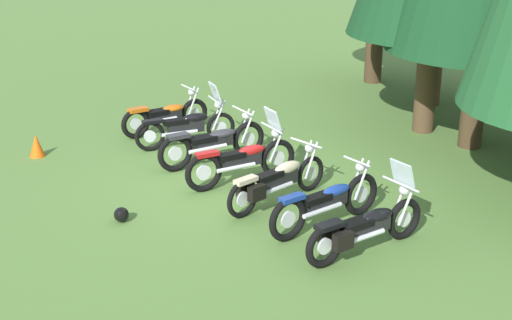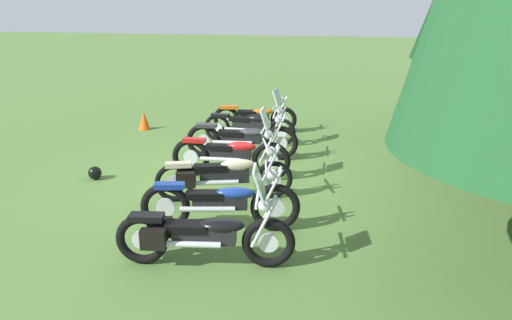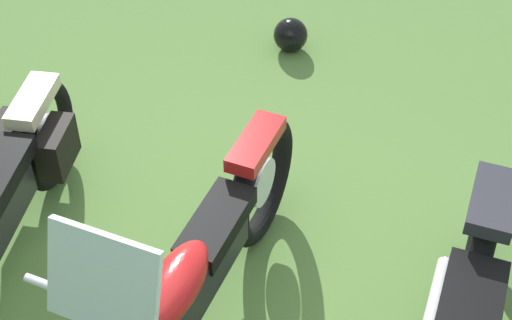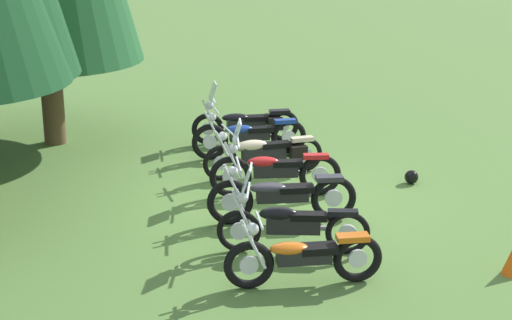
{
  "view_description": "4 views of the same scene",
  "coord_description": "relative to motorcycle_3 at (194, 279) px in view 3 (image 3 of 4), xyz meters",
  "views": [
    {
      "loc": [
        11.79,
        -5.48,
        5.33
      ],
      "look_at": [
        0.38,
        0.17,
        0.54
      ],
      "focal_mm": 51.4,
      "sensor_mm": 36.0,
      "label": 1
    },
    {
      "loc": [
        9.1,
        2.34,
        3.32
      ],
      "look_at": [
        1.04,
        0.69,
        0.69
      ],
      "focal_mm": 35.37,
      "sensor_mm": 36.0,
      "label": 2
    },
    {
      "loc": [
        -1.15,
        1.99,
        3.34
      ],
      "look_at": [
        0.04,
        -0.48,
        0.83
      ],
      "focal_mm": 54.37,
      "sensor_mm": 36.0,
      "label": 3
    },
    {
      "loc": [
        -13.46,
        0.55,
        4.95
      ],
      "look_at": [
        -0.06,
        0.35,
        0.72
      ],
      "focal_mm": 57.17,
      "sensor_mm": 36.0,
      "label": 4
    }
  ],
  "objects": [
    {
      "name": "motorcycle_3",
      "position": [
        0.0,
        0.0,
        0.0
      ],
      "size": [
        0.76,
        2.33,
        1.38
      ],
      "rotation": [
        0.0,
        0.0,
        1.62
      ],
      "color": "black",
      "rests_on": "ground_plane"
    },
    {
      "name": "dropped_helmet",
      "position": [
        0.63,
        -2.57,
        -0.35
      ],
      "size": [
        0.26,
        0.26,
        0.26
      ],
      "primitive_type": "sphere",
      "color": "black",
      "rests_on": "ground_plane"
    }
  ]
}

